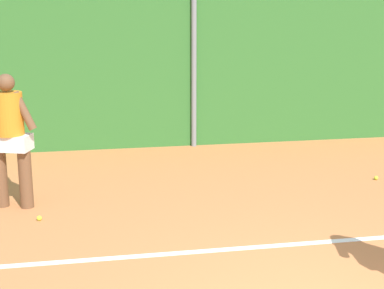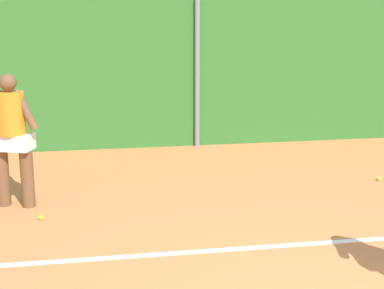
# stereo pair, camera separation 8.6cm
# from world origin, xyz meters

# --- Properties ---
(ground_plane) EXTENTS (31.04, 31.04, 0.00)m
(ground_plane) POSITION_xyz_m (0.00, 2.02, 0.00)
(ground_plane) COLOR #C67542
(hedge_fence_backdrop) EXTENTS (20.18, 0.25, 2.83)m
(hedge_fence_backdrop) POSITION_xyz_m (0.00, 6.87, 1.42)
(hedge_fence_backdrop) COLOR #33702D
(hedge_fence_backdrop) RESTS_ON ground_plane
(fence_post_center) EXTENTS (0.10, 0.10, 2.96)m
(fence_post_center) POSITION_xyz_m (0.00, 6.70, 1.48)
(fence_post_center) COLOR gray
(fence_post_center) RESTS_ON ground_plane
(court_baseline_paint) EXTENTS (14.75, 0.10, 0.01)m
(court_baseline_paint) POSITION_xyz_m (0.00, 1.75, 0.00)
(court_baseline_paint) COLOR white
(court_baseline_paint) RESTS_ON ground_plane
(player_midcourt) EXTENTS (0.75, 0.47, 1.86)m
(player_midcourt) POSITION_xyz_m (-3.10, 3.69, 1.04)
(player_midcourt) COLOR brown
(player_midcourt) RESTS_ON ground_plane
(tennis_ball_0) EXTENTS (0.07, 0.07, 0.07)m
(tennis_ball_0) POSITION_xyz_m (2.47, 3.95, 0.03)
(tennis_ball_0) COLOR #CCDB33
(tennis_ball_0) RESTS_ON ground_plane
(tennis_ball_5) EXTENTS (0.07, 0.07, 0.07)m
(tennis_ball_5) POSITION_xyz_m (-2.73, 3.08, 0.03)
(tennis_ball_5) COLOR #CCDB33
(tennis_ball_5) RESTS_ON ground_plane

